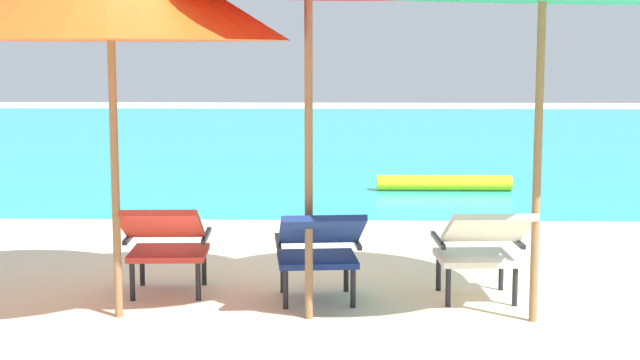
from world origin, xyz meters
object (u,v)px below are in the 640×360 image
(swim_buoy, at_px, (444,183))
(lounge_chair_left, at_px, (165,240))
(lounge_chair_right, at_px, (482,245))
(lounge_chair_center, at_px, (319,246))

(swim_buoy, height_order, lounge_chair_left, lounge_chair_left)
(lounge_chair_left, xyz_separation_m, lounge_chair_right, (2.10, -0.09, 0.00))
(swim_buoy, relative_size, lounge_chair_center, 1.73)
(lounge_chair_left, relative_size, lounge_chair_right, 1.00)
(lounge_chair_right, bearing_deg, swim_buoy, 86.88)
(swim_buoy, xyz_separation_m, lounge_chair_right, (-0.28, -5.14, 0.31))
(swim_buoy, relative_size, lounge_chair_left, 1.77)
(swim_buoy, bearing_deg, lounge_chair_right, -93.12)
(lounge_chair_left, relative_size, lounge_chair_center, 0.97)
(swim_buoy, height_order, lounge_chair_right, lounge_chair_right)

